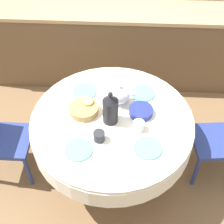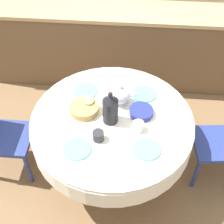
% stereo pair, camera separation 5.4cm
% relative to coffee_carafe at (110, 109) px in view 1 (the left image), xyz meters
% --- Properties ---
extents(ground_plane, '(12.00, 12.00, 0.00)m').
position_rel_coffee_carafe_xyz_m(ground_plane, '(0.01, 0.02, -0.90)').
color(ground_plane, brown).
extents(kitchen_counter, '(3.24, 0.64, 0.95)m').
position_rel_coffee_carafe_xyz_m(kitchen_counter, '(0.01, 1.50, -0.43)').
color(kitchen_counter, brown).
rests_on(kitchen_counter, ground_plane).
extents(dining_table, '(1.34, 1.34, 0.77)m').
position_rel_coffee_carafe_xyz_m(dining_table, '(0.01, 0.02, -0.26)').
color(dining_table, brown).
rests_on(dining_table, ground_plane).
extents(plate_near_left, '(0.21, 0.21, 0.01)m').
position_rel_coffee_carafe_xyz_m(plate_near_left, '(-0.22, -0.31, -0.13)').
color(plate_near_left, '#60BCB7').
rests_on(plate_near_left, dining_table).
extents(cup_near_left, '(0.09, 0.09, 0.08)m').
position_rel_coffee_carafe_xyz_m(cup_near_left, '(-0.07, -0.20, -0.09)').
color(cup_near_left, '#28282D').
rests_on(cup_near_left, dining_table).
extents(plate_near_right, '(0.21, 0.21, 0.01)m').
position_rel_coffee_carafe_xyz_m(plate_near_right, '(0.29, -0.27, -0.13)').
color(plate_near_right, '#60BCB7').
rests_on(plate_near_right, dining_table).
extents(cup_near_right, '(0.09, 0.09, 0.08)m').
position_rel_coffee_carafe_xyz_m(cup_near_right, '(0.22, -0.08, -0.09)').
color(cup_near_right, white).
rests_on(cup_near_right, dining_table).
extents(plate_far_left, '(0.21, 0.21, 0.01)m').
position_rel_coffee_carafe_xyz_m(plate_far_left, '(-0.25, 0.32, -0.13)').
color(plate_far_left, '#60BCB7').
rests_on(plate_far_left, dining_table).
extents(cup_far_left, '(0.09, 0.09, 0.08)m').
position_rel_coffee_carafe_xyz_m(cup_far_left, '(-0.19, 0.13, -0.09)').
color(cup_far_left, '#DBB766').
rests_on(cup_far_left, dining_table).
extents(plate_far_right, '(0.21, 0.21, 0.01)m').
position_rel_coffee_carafe_xyz_m(plate_far_right, '(0.26, 0.33, -0.13)').
color(plate_far_right, '#60BCB7').
rests_on(plate_far_right, dining_table).
extents(cup_far_right, '(0.09, 0.09, 0.08)m').
position_rel_coffee_carafe_xyz_m(cup_far_right, '(0.09, 0.24, -0.09)').
color(cup_far_right, '#28282D').
rests_on(cup_far_right, dining_table).
extents(coffee_carafe, '(0.12, 0.12, 0.31)m').
position_rel_coffee_carafe_xyz_m(coffee_carafe, '(0.00, 0.00, 0.00)').
color(coffee_carafe, black).
rests_on(coffee_carafe, dining_table).
extents(teapot, '(0.22, 0.16, 0.20)m').
position_rel_coffee_carafe_xyz_m(teapot, '(0.07, 0.20, -0.04)').
color(teapot, white).
rests_on(teapot, dining_table).
extents(bread_basket, '(0.24, 0.24, 0.06)m').
position_rel_coffee_carafe_xyz_m(bread_basket, '(-0.22, 0.08, -0.10)').
color(bread_basket, '#AD844C').
rests_on(bread_basket, dining_table).
extents(fruit_bowl, '(0.20, 0.20, 0.05)m').
position_rel_coffee_carafe_xyz_m(fruit_bowl, '(0.24, 0.09, -0.11)').
color(fruit_bowl, navy).
rests_on(fruit_bowl, dining_table).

